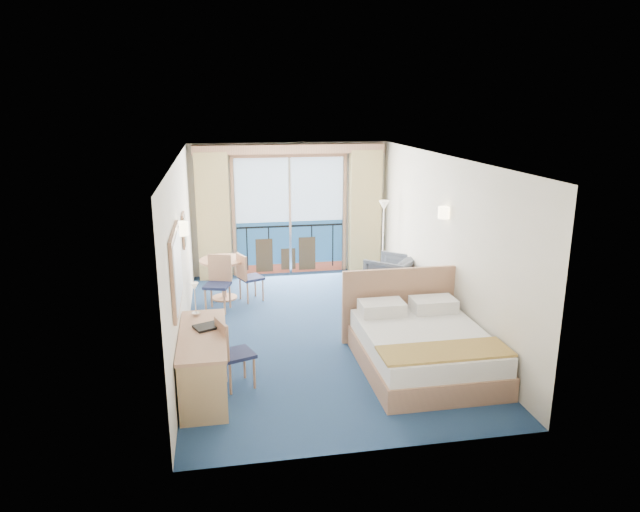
# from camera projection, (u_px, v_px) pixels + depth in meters

# --- Properties ---
(floor) EXTENTS (6.50, 6.50, 0.00)m
(floor) POSITION_uv_depth(u_px,v_px,m) (317.00, 330.00, 8.97)
(floor) COLOR navy
(floor) RESTS_ON ground
(room_walls) EXTENTS (4.04, 6.54, 2.72)m
(room_walls) POSITION_uv_depth(u_px,v_px,m) (317.00, 220.00, 8.51)
(room_walls) COLOR beige
(room_walls) RESTS_ON ground
(balcony_door) EXTENTS (2.36, 0.03, 2.52)m
(balcony_door) POSITION_uv_depth(u_px,v_px,m) (290.00, 219.00, 11.73)
(balcony_door) COLOR navy
(balcony_door) RESTS_ON room_walls
(curtain_left) EXTENTS (0.65, 0.22, 2.55)m
(curtain_left) POSITION_uv_depth(u_px,v_px,m) (213.00, 217.00, 11.29)
(curtain_left) COLOR #D1BF73
(curtain_left) RESTS_ON room_walls
(curtain_right) EXTENTS (0.65, 0.22, 2.55)m
(curtain_right) POSITION_uv_depth(u_px,v_px,m) (365.00, 212.00, 11.82)
(curtain_right) COLOR #D1BF73
(curtain_right) RESTS_ON room_walls
(pelmet) EXTENTS (3.80, 0.25, 0.18)m
(pelmet) POSITION_uv_depth(u_px,v_px,m) (290.00, 149.00, 11.24)
(pelmet) COLOR tan
(pelmet) RESTS_ON room_walls
(mirror) EXTENTS (0.05, 1.25, 0.95)m
(mirror) POSITION_uv_depth(u_px,v_px,m) (176.00, 269.00, 6.80)
(mirror) COLOR tan
(mirror) RESTS_ON room_walls
(wall_print) EXTENTS (0.04, 0.42, 0.52)m
(wall_print) POSITION_uv_depth(u_px,v_px,m) (184.00, 230.00, 8.64)
(wall_print) COLOR tan
(wall_print) RESTS_ON room_walls
(sconce_left) EXTENTS (0.18, 0.18, 0.18)m
(sconce_left) POSITION_uv_depth(u_px,v_px,m) (181.00, 229.00, 7.58)
(sconce_left) COLOR beige
(sconce_left) RESTS_ON room_walls
(sconce_right) EXTENTS (0.18, 0.18, 0.18)m
(sconce_right) POSITION_uv_depth(u_px,v_px,m) (444.00, 213.00, 8.68)
(sconce_right) COLOR beige
(sconce_right) RESTS_ON room_walls
(bed) EXTENTS (1.78, 2.11, 1.12)m
(bed) POSITION_uv_depth(u_px,v_px,m) (422.00, 346.00, 7.65)
(bed) COLOR tan
(bed) RESTS_ON ground
(nightstand) EXTENTS (0.46, 0.44, 0.60)m
(nightstand) POSITION_uv_depth(u_px,v_px,m) (430.00, 312.00, 8.93)
(nightstand) COLOR tan
(nightstand) RESTS_ON ground
(phone) EXTENTS (0.19, 0.15, 0.08)m
(phone) POSITION_uv_depth(u_px,v_px,m) (432.00, 290.00, 8.89)
(phone) COLOR beige
(phone) RESTS_ON nightstand
(armchair) EXTENTS (1.14, 1.14, 0.74)m
(armchair) POSITION_uv_depth(u_px,v_px,m) (391.00, 276.00, 10.54)
(armchair) COLOR #41464F
(armchair) RESTS_ON ground
(floor_lamp) EXTENTS (0.23, 0.23, 1.63)m
(floor_lamp) POSITION_uv_depth(u_px,v_px,m) (384.00, 221.00, 11.11)
(floor_lamp) COLOR silver
(floor_lamp) RESTS_ON ground
(desk) EXTENTS (0.57, 1.65, 0.77)m
(desk) POSITION_uv_depth(u_px,v_px,m) (203.00, 376.00, 6.57)
(desk) COLOR tan
(desk) RESTS_ON ground
(desk_chair) EXTENTS (0.51, 0.50, 0.91)m
(desk_chair) POSITION_uv_depth(u_px,v_px,m) (231.00, 350.00, 7.05)
(desk_chair) COLOR #1D2345
(desk_chair) RESTS_ON ground
(folder) EXTENTS (0.39, 0.35, 0.03)m
(folder) POSITION_uv_depth(u_px,v_px,m) (208.00, 327.00, 7.07)
(folder) COLOR black
(folder) RESTS_ON desk
(desk_lamp) EXTENTS (0.11, 0.11, 0.43)m
(desk_lamp) POSITION_uv_depth(u_px,v_px,m) (195.00, 292.00, 7.40)
(desk_lamp) COLOR silver
(desk_lamp) RESTS_ON desk
(round_table) EXTENTS (0.83, 0.83, 0.75)m
(round_table) POSITION_uv_depth(u_px,v_px,m) (223.00, 269.00, 10.29)
(round_table) COLOR tan
(round_table) RESTS_ON ground
(table_chair_a) EXTENTS (0.50, 0.50, 0.88)m
(table_chair_a) POSITION_uv_depth(u_px,v_px,m) (247.00, 275.00, 10.19)
(table_chair_a) COLOR #1D2345
(table_chair_a) RESTS_ON ground
(table_chair_b) EXTENTS (0.51, 0.52, 0.95)m
(table_chair_b) POSITION_uv_depth(u_px,v_px,m) (218.00, 280.00, 9.76)
(table_chair_b) COLOR #1D2345
(table_chair_b) RESTS_ON ground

